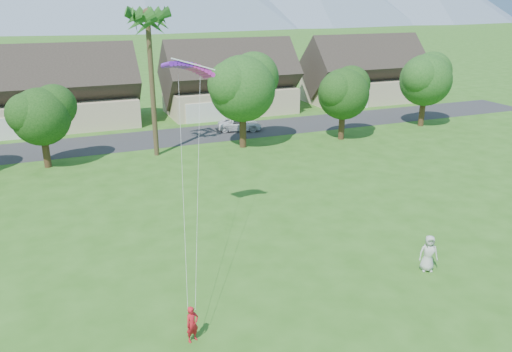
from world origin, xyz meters
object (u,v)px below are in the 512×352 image
watcher (428,253)px  parafoil_kite (189,66)px  parked_car (240,125)px  kite_flyer (192,324)px

watcher → parafoil_kite: bearing=162.1°
parked_car → parafoil_kite: bearing=170.1°
watcher → parafoil_kite: size_ratio=0.68×
kite_flyer → parafoil_kite: parafoil_kite is taller
kite_flyer → parafoil_kite: (2.82, 9.56, 8.94)m
kite_flyer → parked_car: (13.75, 31.59, -0.14)m
watcher → parked_car: 30.70m
kite_flyer → parafoil_kite: size_ratio=0.55×
watcher → parked_car: (1.24, 30.67, -0.32)m
watcher → parafoil_kite: parafoil_kite is taller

